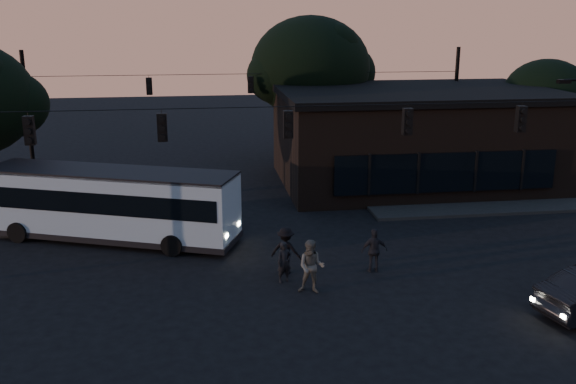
{
  "coord_description": "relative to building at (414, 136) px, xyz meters",
  "views": [
    {
      "loc": [
        -3.25,
        -18.86,
        9.36
      ],
      "look_at": [
        0.0,
        4.0,
        3.0
      ],
      "focal_mm": 40.0,
      "sensor_mm": 36.0,
      "label": 1
    }
  ],
  "objects": [
    {
      "name": "tree_behind",
      "position": [
        -5.0,
        6.03,
        3.48
      ],
      "size": [
        7.6,
        7.6,
        9.43
      ],
      "color": "black",
      "rests_on": "ground"
    },
    {
      "name": "sidewalk_far_right",
      "position": [
        3.0,
        -1.97,
        -2.63
      ],
      "size": [
        14.0,
        10.0,
        0.15
      ],
      "primitive_type": "cube",
      "color": "black",
      "rests_on": "ground"
    },
    {
      "name": "pedestrian_c",
      "position": [
        -5.85,
        -12.9,
        -1.86
      ],
      "size": [
        1.0,
        0.43,
        1.7
      ],
      "primitive_type": "imported",
      "rotation": [
        0.0,
        0.0,
        3.13
      ],
      "color": "black",
      "rests_on": "ground"
    },
    {
      "name": "tree_right",
      "position": [
        9.0,
        2.03,
        1.93
      ],
      "size": [
        5.2,
        5.2,
        6.86
      ],
      "color": "black",
      "rests_on": "ground"
    },
    {
      "name": "pedestrian_a",
      "position": [
        -9.33,
        -13.38,
        -1.94
      ],
      "size": [
        0.64,
        0.51,
        1.53
      ],
      "primitive_type": "imported",
      "rotation": [
        0.0,
        0.0,
        0.28
      ],
      "color": "black",
      "rests_on": "ground"
    },
    {
      "name": "bus",
      "position": [
        -16.05,
        -7.82,
        -0.98
      ],
      "size": [
        11.13,
        6.36,
        3.09
      ],
      "rotation": [
        0.0,
        0.0,
        -0.37
      ],
      "color": "#8EA7B5",
      "rests_on": "ground"
    },
    {
      "name": "pedestrian_b",
      "position": [
        -8.53,
        -14.43,
        -1.75
      ],
      "size": [
        1.11,
        0.97,
        1.92
      ],
      "primitive_type": "imported",
      "rotation": [
        0.0,
        0.0,
        -0.3
      ],
      "color": "#484842",
      "rests_on": "ground"
    },
    {
      "name": "pedestrian_d",
      "position": [
        -9.16,
        -12.53,
        -1.81
      ],
      "size": [
        1.33,
        1.08,
        1.79
      ],
      "primitive_type": "imported",
      "rotation": [
        0.0,
        0.0,
        2.72
      ],
      "color": "black",
      "rests_on": "ground"
    },
    {
      "name": "signal_rig_near",
      "position": [
        -9.0,
        -11.97,
        1.74
      ],
      "size": [
        26.24,
        0.3,
        7.5
      ],
      "color": "black",
      "rests_on": "ground"
    },
    {
      "name": "ground",
      "position": [
        -9.0,
        -15.97,
        -2.71
      ],
      "size": [
        120.0,
        120.0,
        0.0
      ],
      "primitive_type": "plane",
      "color": "black",
      "rests_on": "ground"
    },
    {
      "name": "signal_rig_far",
      "position": [
        -9.0,
        4.03,
        1.5
      ],
      "size": [
        26.24,
        0.3,
        7.5
      ],
      "color": "black",
      "rests_on": "ground"
    },
    {
      "name": "building",
      "position": [
        0.0,
        0.0,
        0.0
      ],
      "size": [
        15.4,
        10.41,
        5.4
      ],
      "color": "black",
      "rests_on": "ground"
    }
  ]
}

